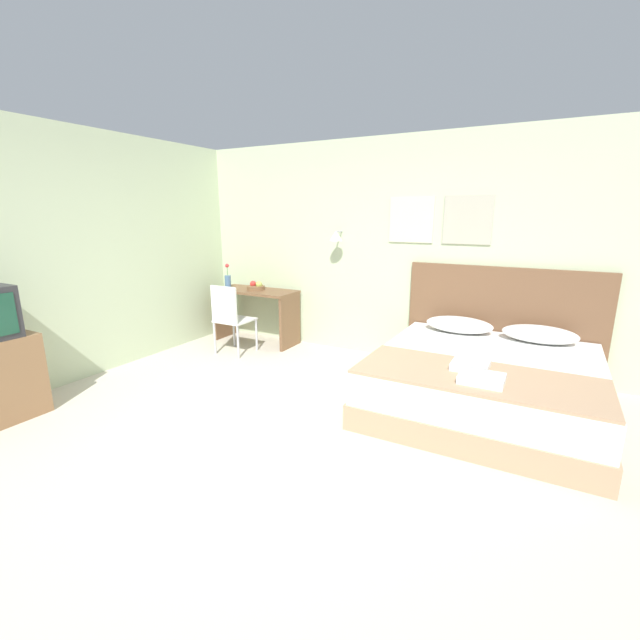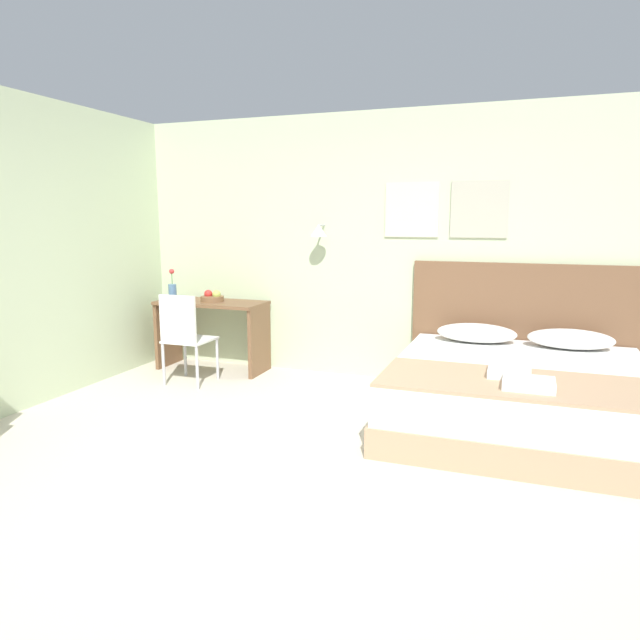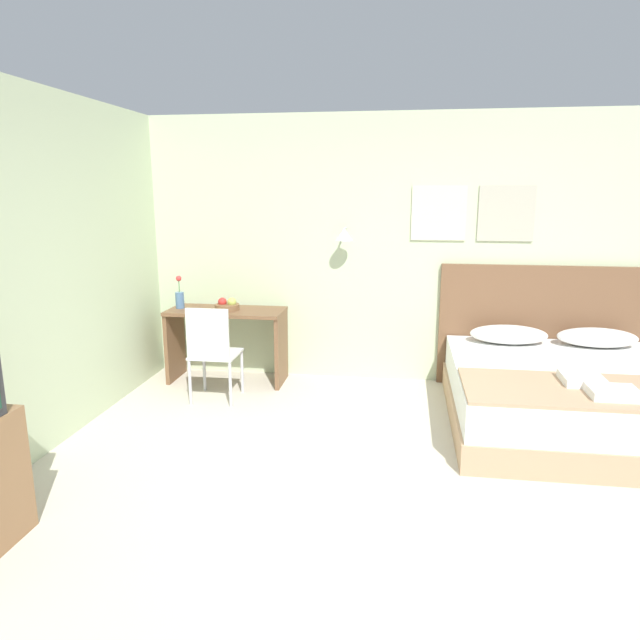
{
  "view_description": "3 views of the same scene",
  "coord_description": "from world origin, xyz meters",
  "px_view_note": "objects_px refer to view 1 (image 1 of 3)",
  "views": [
    {
      "loc": [
        1.86,
        -2.38,
        1.77
      ],
      "look_at": [
        -0.13,
        1.27,
        0.73
      ],
      "focal_mm": 24.0,
      "sensor_mm": 36.0,
      "label": 1
    },
    {
      "loc": [
        1.43,
        -2.96,
        1.61
      ],
      "look_at": [
        -0.07,
        1.16,
        0.83
      ],
      "focal_mm": 32.0,
      "sensor_mm": 36.0,
      "label": 2
    },
    {
      "loc": [
        0.03,
        -3.09,
        1.91
      ],
      "look_at": [
        -0.61,
        1.22,
        0.92
      ],
      "focal_mm": 32.0,
      "sensor_mm": 36.0,
      "label": 3
    }
  ],
  "objects_px": {
    "pillow_left": "(459,325)",
    "flower_vase": "(228,279)",
    "folded_towel_near_foot": "(471,365)",
    "desk_chair": "(230,315)",
    "headboard": "(501,322)",
    "folded_towel_mid_bed": "(482,378)",
    "desk": "(256,306)",
    "fruit_bowl": "(256,287)",
    "bed": "(484,383)",
    "pillow_right": "(540,334)",
    "throw_blanket": "(476,376)"
  },
  "relations": [
    {
      "from": "desk",
      "to": "throw_blanket",
      "type": "bearing_deg",
      "value": -22.6
    },
    {
      "from": "folded_towel_near_foot",
      "to": "desk_chair",
      "type": "xyz_separation_m",
      "value": [
        -3.02,
        0.55,
        -0.04
      ]
    },
    {
      "from": "desk",
      "to": "bed",
      "type": "bearing_deg",
      "value": -13.21
    },
    {
      "from": "pillow_left",
      "to": "folded_towel_mid_bed",
      "type": "xyz_separation_m",
      "value": [
        0.45,
        -1.45,
        -0.03
      ]
    },
    {
      "from": "pillow_right",
      "to": "desk_chair",
      "type": "relative_size",
      "value": 0.79
    },
    {
      "from": "pillow_left",
      "to": "desk",
      "type": "height_order",
      "value": "desk"
    },
    {
      "from": "throw_blanket",
      "to": "flower_vase",
      "type": "xyz_separation_m",
      "value": [
        -3.63,
        1.31,
        0.34
      ]
    },
    {
      "from": "desk",
      "to": "fruit_bowl",
      "type": "height_order",
      "value": "fruit_bowl"
    },
    {
      "from": "folded_towel_near_foot",
      "to": "fruit_bowl",
      "type": "height_order",
      "value": "fruit_bowl"
    },
    {
      "from": "folded_towel_mid_bed",
      "to": "desk",
      "type": "bearing_deg",
      "value": 155.69
    },
    {
      "from": "throw_blanket",
      "to": "folded_towel_mid_bed",
      "type": "distance_m",
      "value": 0.16
    },
    {
      "from": "bed",
      "to": "throw_blanket",
      "type": "relative_size",
      "value": 1.05
    },
    {
      "from": "bed",
      "to": "pillow_right",
      "type": "xyz_separation_m",
      "value": [
        0.39,
        0.74,
        0.34
      ]
    },
    {
      "from": "pillow_left",
      "to": "folded_towel_near_foot",
      "type": "xyz_separation_m",
      "value": [
        0.33,
        -1.18,
        -0.03
      ]
    },
    {
      "from": "pillow_left",
      "to": "flower_vase",
      "type": "relative_size",
      "value": 2.13
    },
    {
      "from": "pillow_left",
      "to": "flower_vase",
      "type": "xyz_separation_m",
      "value": [
        -3.23,
        -0.01,
        0.27
      ]
    },
    {
      "from": "pillow_left",
      "to": "pillow_right",
      "type": "bearing_deg",
      "value": 0.0
    },
    {
      "from": "headboard",
      "to": "desk_chair",
      "type": "xyz_separation_m",
      "value": [
        -3.09,
        -0.9,
        -0.08
      ]
    },
    {
      "from": "folded_towel_mid_bed",
      "to": "throw_blanket",
      "type": "bearing_deg",
      "value": 112.99
    },
    {
      "from": "desk",
      "to": "fruit_bowl",
      "type": "relative_size",
      "value": 4.72
    },
    {
      "from": "folded_towel_near_foot",
      "to": "desk_chair",
      "type": "distance_m",
      "value": 3.07
    },
    {
      "from": "bed",
      "to": "desk_chair",
      "type": "height_order",
      "value": "desk_chair"
    },
    {
      "from": "fruit_bowl",
      "to": "flower_vase",
      "type": "xyz_separation_m",
      "value": [
        -0.49,
        -0.0,
        0.07
      ]
    },
    {
      "from": "desk",
      "to": "pillow_left",
      "type": "bearing_deg",
      "value": 0.12
    },
    {
      "from": "headboard",
      "to": "folded_towel_near_foot",
      "type": "xyz_separation_m",
      "value": [
        -0.07,
        -1.45,
        -0.05
      ]
    },
    {
      "from": "headboard",
      "to": "pillow_left",
      "type": "bearing_deg",
      "value": -145.45
    },
    {
      "from": "folded_towel_near_foot",
      "to": "fruit_bowl",
      "type": "relative_size",
      "value": 1.23
    },
    {
      "from": "folded_towel_mid_bed",
      "to": "headboard",
      "type": "bearing_deg",
      "value": 91.94
    },
    {
      "from": "pillow_left",
      "to": "flower_vase",
      "type": "bearing_deg",
      "value": -179.89
    },
    {
      "from": "bed",
      "to": "headboard",
      "type": "relative_size",
      "value": 0.96
    },
    {
      "from": "throw_blanket",
      "to": "folded_towel_mid_bed",
      "type": "relative_size",
      "value": 5.78
    },
    {
      "from": "fruit_bowl",
      "to": "flower_vase",
      "type": "bearing_deg",
      "value": -179.89
    },
    {
      "from": "pillow_right",
      "to": "folded_towel_mid_bed",
      "type": "relative_size",
      "value": 2.19
    },
    {
      "from": "folded_towel_near_foot",
      "to": "flower_vase",
      "type": "distance_m",
      "value": 3.76
    },
    {
      "from": "pillow_left",
      "to": "flower_vase",
      "type": "height_order",
      "value": "flower_vase"
    },
    {
      "from": "folded_towel_mid_bed",
      "to": "pillow_left",
      "type": "bearing_deg",
      "value": 107.32
    },
    {
      "from": "folded_towel_mid_bed",
      "to": "fruit_bowl",
      "type": "distance_m",
      "value": 3.51
    },
    {
      "from": "desk",
      "to": "flower_vase",
      "type": "distance_m",
      "value": 0.59
    },
    {
      "from": "throw_blanket",
      "to": "flower_vase",
      "type": "height_order",
      "value": "flower_vase"
    },
    {
      "from": "pillow_left",
      "to": "pillow_right",
      "type": "xyz_separation_m",
      "value": [
        0.79,
        0.0,
        0.0
      ]
    },
    {
      "from": "pillow_left",
      "to": "desk_chair",
      "type": "distance_m",
      "value": 2.77
    },
    {
      "from": "headboard",
      "to": "folded_towel_mid_bed",
      "type": "bearing_deg",
      "value": -88.06
    },
    {
      "from": "headboard",
      "to": "desk_chair",
      "type": "bearing_deg",
      "value": -163.84
    },
    {
      "from": "pillow_right",
      "to": "flower_vase",
      "type": "relative_size",
      "value": 2.13
    },
    {
      "from": "folded_towel_mid_bed",
      "to": "flower_vase",
      "type": "height_order",
      "value": "flower_vase"
    },
    {
      "from": "bed",
      "to": "headboard",
      "type": "height_order",
      "value": "headboard"
    },
    {
      "from": "folded_towel_near_foot",
      "to": "desk_chair",
      "type": "relative_size",
      "value": 0.34
    },
    {
      "from": "pillow_left",
      "to": "folded_towel_near_foot",
      "type": "distance_m",
      "value": 1.22
    },
    {
      "from": "headboard",
      "to": "bed",
      "type": "bearing_deg",
      "value": -90.0
    },
    {
      "from": "pillow_right",
      "to": "throw_blanket",
      "type": "height_order",
      "value": "pillow_right"
    }
  ]
}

